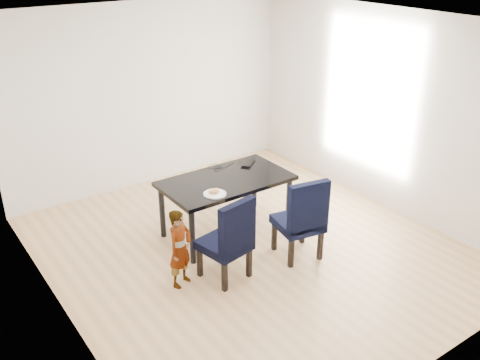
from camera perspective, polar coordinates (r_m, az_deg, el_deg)
floor at (r=6.62m, az=1.01°, el=-7.33°), size 4.50×5.00×0.01m
ceiling at (r=5.66m, az=1.22°, el=16.58°), size 4.50×5.00×0.01m
wall_back at (r=8.06m, az=-9.63°, el=8.88°), size 4.50×0.01×2.70m
wall_front at (r=4.45m, az=20.69°, el=-6.10°), size 4.50×0.01×2.70m
wall_left at (r=5.11m, az=-19.73°, el=-1.80°), size 0.01×5.00×2.70m
wall_right at (r=7.50m, az=15.25°, el=7.14°), size 0.01×5.00×2.70m
dining_table at (r=6.78m, az=-1.47°, el=-2.78°), size 1.60×0.90×0.75m
chair_left at (r=5.86m, az=-1.72°, el=-6.17°), size 0.56×0.58×1.00m
chair_right at (r=6.28m, az=6.22°, el=-3.87°), size 0.58×0.60×1.03m
child at (r=5.80m, az=-6.41°, el=-7.27°), size 0.39×0.33×0.90m
plate at (r=6.23m, az=-2.71°, el=-1.49°), size 0.27×0.27×0.01m
sandwich at (r=6.22m, az=-2.79°, el=-1.17°), size 0.15×0.08×0.06m
laptop at (r=7.09m, az=0.52°, el=1.96°), size 0.38×0.36×0.03m
cable_tangle at (r=6.90m, az=-2.28°, el=1.17°), size 0.18×0.18×0.01m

